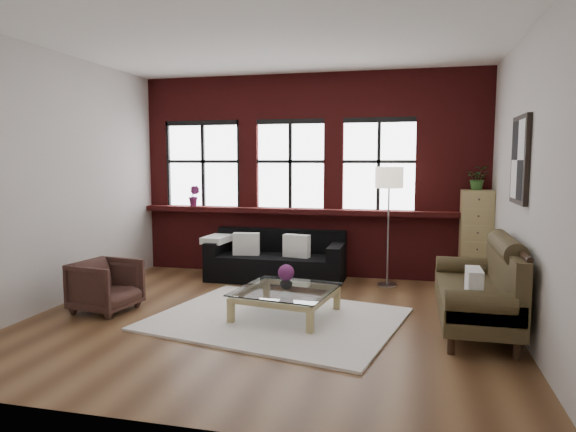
% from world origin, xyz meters
% --- Properties ---
extents(floor, '(5.50, 5.50, 0.00)m').
position_xyz_m(floor, '(0.00, 0.00, 0.00)').
color(floor, '#55361F').
rests_on(floor, ground).
extents(ceiling, '(5.50, 5.50, 0.00)m').
position_xyz_m(ceiling, '(0.00, 0.00, 3.20)').
color(ceiling, white).
rests_on(ceiling, ground).
extents(wall_back, '(5.50, 0.00, 5.50)m').
position_xyz_m(wall_back, '(0.00, 2.50, 1.60)').
color(wall_back, beige).
rests_on(wall_back, ground).
extents(wall_front, '(5.50, 0.00, 5.50)m').
position_xyz_m(wall_front, '(0.00, -2.50, 1.60)').
color(wall_front, beige).
rests_on(wall_front, ground).
extents(wall_left, '(0.00, 5.00, 5.00)m').
position_xyz_m(wall_left, '(-2.75, 0.00, 1.60)').
color(wall_left, beige).
rests_on(wall_left, ground).
extents(wall_right, '(0.00, 5.00, 5.00)m').
position_xyz_m(wall_right, '(2.75, 0.00, 1.60)').
color(wall_right, beige).
rests_on(wall_right, ground).
extents(brick_backwall, '(5.50, 0.12, 3.20)m').
position_xyz_m(brick_backwall, '(0.00, 2.44, 1.60)').
color(brick_backwall, '#5B1515').
rests_on(brick_backwall, floor).
extents(sill_ledge, '(5.50, 0.30, 0.08)m').
position_xyz_m(sill_ledge, '(0.00, 2.35, 1.04)').
color(sill_ledge, '#5B1515').
rests_on(sill_ledge, brick_backwall).
extents(window_left, '(1.38, 0.10, 1.50)m').
position_xyz_m(window_left, '(-1.80, 2.45, 1.75)').
color(window_left, black).
rests_on(window_left, brick_backwall).
extents(window_mid, '(1.38, 0.10, 1.50)m').
position_xyz_m(window_mid, '(-0.30, 2.45, 1.75)').
color(window_mid, black).
rests_on(window_mid, brick_backwall).
extents(window_right, '(1.38, 0.10, 1.50)m').
position_xyz_m(window_right, '(1.10, 2.45, 1.75)').
color(window_right, black).
rests_on(window_right, brick_backwall).
extents(wall_poster, '(0.05, 0.74, 0.94)m').
position_xyz_m(wall_poster, '(2.72, 0.30, 1.85)').
color(wall_poster, black).
rests_on(wall_poster, wall_right).
extents(shag_rug, '(3.09, 2.64, 0.03)m').
position_xyz_m(shag_rug, '(0.11, -0.02, 0.01)').
color(shag_rug, silver).
rests_on(shag_rug, floor).
extents(dark_sofa, '(2.08, 0.84, 0.75)m').
position_xyz_m(dark_sofa, '(-0.40, 1.90, 0.38)').
color(dark_sofa, black).
rests_on(dark_sofa, floor).
extents(pillow_a, '(0.42, 0.20, 0.34)m').
position_xyz_m(pillow_a, '(-0.85, 1.80, 0.57)').
color(pillow_a, white).
rests_on(pillow_a, dark_sofa).
extents(pillow_b, '(0.42, 0.21, 0.34)m').
position_xyz_m(pillow_b, '(-0.06, 1.80, 0.57)').
color(pillow_b, white).
rests_on(pillow_b, dark_sofa).
extents(vintage_settee, '(0.86, 1.93, 1.03)m').
position_xyz_m(vintage_settee, '(2.30, 0.18, 0.51)').
color(vintage_settee, '#3D321C').
rests_on(vintage_settee, floor).
extents(pillow_settee, '(0.14, 0.38, 0.34)m').
position_xyz_m(pillow_settee, '(2.22, -0.40, 0.62)').
color(pillow_settee, white).
rests_on(pillow_settee, vintage_settee).
extents(armchair, '(0.79, 0.77, 0.63)m').
position_xyz_m(armchair, '(-2.01, -0.16, 0.32)').
color(armchair, '#36201B').
rests_on(armchair, floor).
extents(coffee_table, '(1.23, 1.23, 0.36)m').
position_xyz_m(coffee_table, '(0.20, 0.09, 0.17)').
color(coffee_table, tan).
rests_on(coffee_table, shag_rug).
extents(vase, '(0.15, 0.15, 0.15)m').
position_xyz_m(vase, '(0.20, 0.09, 0.43)').
color(vase, '#B2B2B2').
rests_on(vase, coffee_table).
extents(flowers, '(0.19, 0.19, 0.19)m').
position_xyz_m(flowers, '(0.20, 0.09, 0.54)').
color(flowers, '#6D2560').
rests_on(flowers, vase).
extents(drawer_chest, '(0.44, 0.44, 1.42)m').
position_xyz_m(drawer_chest, '(2.53, 2.22, 0.71)').
color(drawer_chest, tan).
rests_on(drawer_chest, floor).
extents(potted_plant_top, '(0.36, 0.33, 0.34)m').
position_xyz_m(potted_plant_top, '(2.53, 2.22, 1.59)').
color(potted_plant_top, '#2D5923').
rests_on(potted_plant_top, drawer_chest).
extents(floor_lamp, '(0.40, 0.40, 1.90)m').
position_xyz_m(floor_lamp, '(1.29, 1.91, 0.95)').
color(floor_lamp, '#A5A5A8').
rests_on(floor_lamp, floor).
extents(sill_plant, '(0.20, 0.17, 0.35)m').
position_xyz_m(sill_plant, '(-1.93, 2.32, 1.25)').
color(sill_plant, '#6D2560').
rests_on(sill_plant, sill_ledge).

